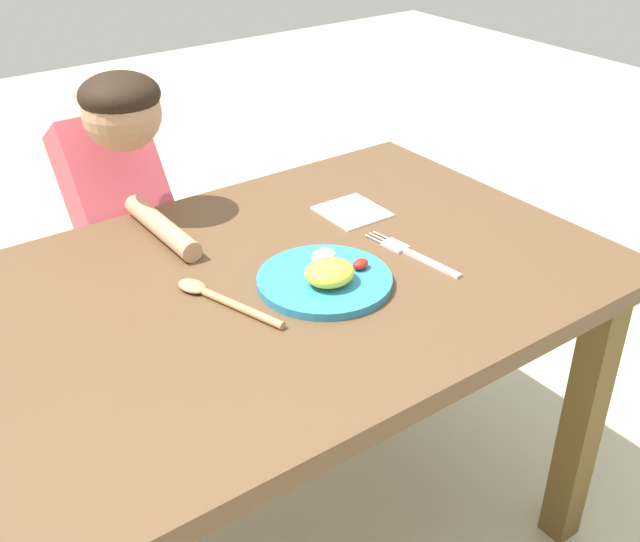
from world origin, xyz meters
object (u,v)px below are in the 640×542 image
object	(u,v)px
spoon	(217,297)
person	(123,263)
fork	(412,253)
plate	(326,277)

from	to	relation	value
spoon	person	distance (m)	0.53
fork	person	distance (m)	0.69
spoon	person	size ratio (longest dim) A/B	0.23
plate	spoon	size ratio (longest dim) A/B	1.04
spoon	person	bearing A→B (deg)	-20.40
plate	person	world-z (taller)	person
person	fork	bearing A→B (deg)	120.33
plate	fork	distance (m)	0.19
fork	person	size ratio (longest dim) A/B	0.23
fork	plate	bearing A→B (deg)	81.68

